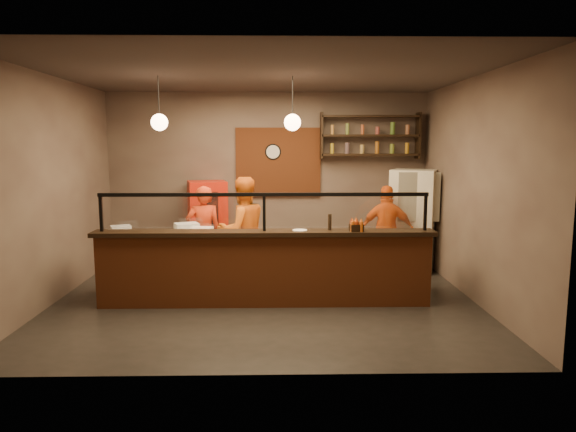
{
  "coord_description": "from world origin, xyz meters",
  "views": [
    {
      "loc": [
        0.18,
        -7.26,
        2.23
      ],
      "look_at": [
        0.34,
        0.3,
        1.18
      ],
      "focal_mm": 32.0,
      "sensor_mm": 36.0,
      "label": 1
    }
  ],
  "objects_px": {
    "cook_right": "(387,231)",
    "fridge": "(413,220)",
    "red_cooler": "(208,224)",
    "condiment_caddy": "(356,228)",
    "cook_mid": "(243,230)",
    "cook_left": "(204,234)",
    "wall_clock": "(273,152)",
    "pizza_dough": "(268,234)",
    "pepper_mill": "(330,222)"
  },
  "relations": [
    {
      "from": "cook_left",
      "to": "fridge",
      "type": "xyz_separation_m",
      "value": [
        3.63,
        0.7,
        0.11
      ]
    },
    {
      "from": "cook_left",
      "to": "cook_mid",
      "type": "height_order",
      "value": "cook_mid"
    },
    {
      "from": "red_cooler",
      "to": "fridge",
      "type": "bearing_deg",
      "value": -20.31
    },
    {
      "from": "wall_clock",
      "to": "cook_left",
      "type": "relative_size",
      "value": 0.19
    },
    {
      "from": "pizza_dough",
      "to": "cook_left",
      "type": "bearing_deg",
      "value": 144.44
    },
    {
      "from": "wall_clock",
      "to": "condiment_caddy",
      "type": "height_order",
      "value": "wall_clock"
    },
    {
      "from": "condiment_caddy",
      "to": "pepper_mill",
      "type": "distance_m",
      "value": 0.38
    },
    {
      "from": "cook_right",
      "to": "fridge",
      "type": "distance_m",
      "value": 0.71
    },
    {
      "from": "fridge",
      "to": "pepper_mill",
      "type": "xyz_separation_m",
      "value": [
        -1.69,
        -2.01,
        0.27
      ]
    },
    {
      "from": "cook_mid",
      "to": "red_cooler",
      "type": "relative_size",
      "value": 1.1
    },
    {
      "from": "cook_left",
      "to": "fridge",
      "type": "distance_m",
      "value": 3.7
    },
    {
      "from": "cook_left",
      "to": "pepper_mill",
      "type": "height_order",
      "value": "cook_left"
    },
    {
      "from": "cook_left",
      "to": "condiment_caddy",
      "type": "relative_size",
      "value": 8.9
    },
    {
      "from": "pepper_mill",
      "to": "cook_left",
      "type": "bearing_deg",
      "value": 145.99
    },
    {
      "from": "red_cooler",
      "to": "pepper_mill",
      "type": "height_order",
      "value": "red_cooler"
    },
    {
      "from": "cook_left",
      "to": "fridge",
      "type": "height_order",
      "value": "fridge"
    },
    {
      "from": "red_cooler",
      "to": "pizza_dough",
      "type": "relative_size",
      "value": 3.03
    },
    {
      "from": "red_cooler",
      "to": "pizza_dough",
      "type": "distance_m",
      "value": 2.19
    },
    {
      "from": "cook_left",
      "to": "pizza_dough",
      "type": "height_order",
      "value": "cook_left"
    },
    {
      "from": "cook_mid",
      "to": "fridge",
      "type": "bearing_deg",
      "value": 171.59
    },
    {
      "from": "red_cooler",
      "to": "condiment_caddy",
      "type": "distance_m",
      "value": 3.47
    },
    {
      "from": "cook_left",
      "to": "pizza_dough",
      "type": "bearing_deg",
      "value": 131.22
    },
    {
      "from": "red_cooler",
      "to": "condiment_caddy",
      "type": "bearing_deg",
      "value": -60.84
    },
    {
      "from": "wall_clock",
      "to": "pepper_mill",
      "type": "height_order",
      "value": "wall_clock"
    },
    {
      "from": "cook_mid",
      "to": "wall_clock",
      "type": "bearing_deg",
      "value": -131.45
    },
    {
      "from": "cook_left",
      "to": "red_cooler",
      "type": "xyz_separation_m",
      "value": [
        -0.08,
        1.1,
        -0.0
      ]
    },
    {
      "from": "cook_mid",
      "to": "fridge",
      "type": "xyz_separation_m",
      "value": [
        2.98,
        0.85,
        0.04
      ]
    },
    {
      "from": "cook_left",
      "to": "pepper_mill",
      "type": "relative_size",
      "value": 7.08
    },
    {
      "from": "pizza_dough",
      "to": "fridge",
      "type": "bearing_deg",
      "value": 29.76
    },
    {
      "from": "cook_mid",
      "to": "fridge",
      "type": "relative_size",
      "value": 0.96
    },
    {
      "from": "red_cooler",
      "to": "pizza_dough",
      "type": "xyz_separation_m",
      "value": [
        1.15,
        -1.86,
        0.12
      ]
    },
    {
      "from": "pizza_dough",
      "to": "pepper_mill",
      "type": "height_order",
      "value": "pepper_mill"
    },
    {
      "from": "fridge",
      "to": "pepper_mill",
      "type": "height_order",
      "value": "fridge"
    },
    {
      "from": "wall_clock",
      "to": "pepper_mill",
      "type": "relative_size",
      "value": 1.35
    },
    {
      "from": "pizza_dough",
      "to": "condiment_caddy",
      "type": "xyz_separation_m",
      "value": [
        1.22,
        -0.65,
        0.2
      ]
    },
    {
      "from": "wall_clock",
      "to": "pepper_mill",
      "type": "xyz_separation_m",
      "value": [
        0.81,
        -2.72,
        -0.93
      ]
    },
    {
      "from": "cook_right",
      "to": "pizza_dough",
      "type": "height_order",
      "value": "cook_right"
    },
    {
      "from": "cook_mid",
      "to": "pizza_dough",
      "type": "relative_size",
      "value": 3.33
    },
    {
      "from": "fridge",
      "to": "pizza_dough",
      "type": "distance_m",
      "value": 2.95
    },
    {
      "from": "cook_right",
      "to": "wall_clock",
      "type": "bearing_deg",
      "value": -20.94
    },
    {
      "from": "cook_mid",
      "to": "pepper_mill",
      "type": "height_order",
      "value": "cook_mid"
    },
    {
      "from": "pepper_mill",
      "to": "cook_right",
      "type": "bearing_deg",
      "value": 54.15
    },
    {
      "from": "pizza_dough",
      "to": "condiment_caddy",
      "type": "bearing_deg",
      "value": -27.92
    },
    {
      "from": "cook_mid",
      "to": "cook_right",
      "type": "height_order",
      "value": "cook_mid"
    },
    {
      "from": "cook_mid",
      "to": "condiment_caddy",
      "type": "height_order",
      "value": "cook_mid"
    },
    {
      "from": "wall_clock",
      "to": "pizza_dough",
      "type": "xyz_separation_m",
      "value": [
        -0.06,
        -2.17,
        -1.19
      ]
    },
    {
      "from": "cook_left",
      "to": "condiment_caddy",
      "type": "distance_m",
      "value": 2.71
    },
    {
      "from": "cook_mid",
      "to": "cook_left",
      "type": "bearing_deg",
      "value": -36.51
    },
    {
      "from": "cook_right",
      "to": "fridge",
      "type": "height_order",
      "value": "fridge"
    },
    {
      "from": "cook_mid",
      "to": "cook_right",
      "type": "distance_m",
      "value": 2.47
    }
  ]
}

